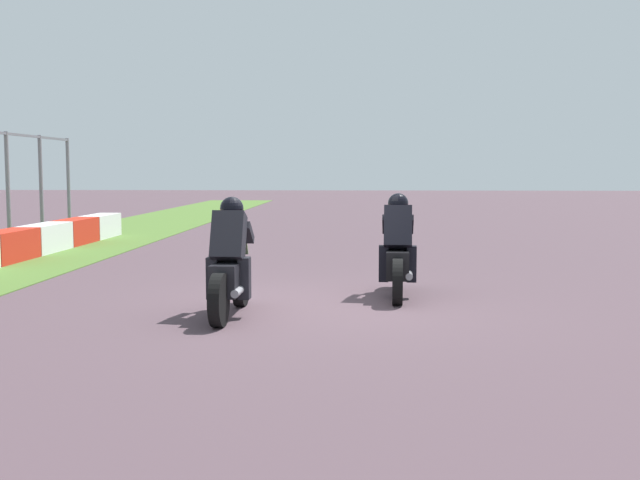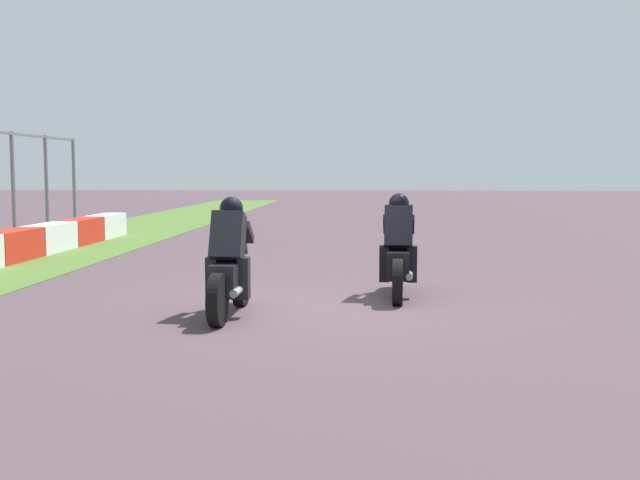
{
  "view_description": "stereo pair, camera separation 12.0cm",
  "coord_description": "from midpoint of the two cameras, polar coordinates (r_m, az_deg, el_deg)",
  "views": [
    {
      "loc": [
        -10.27,
        -0.54,
        1.84
      ],
      "look_at": [
        -0.0,
        -0.02,
        0.9
      ],
      "focal_mm": 42.73,
      "sensor_mm": 36.0,
      "label": 1
    },
    {
      "loc": [
        -10.26,
        -0.66,
        1.84
      ],
      "look_at": [
        -0.0,
        -0.02,
        0.9
      ],
      "focal_mm": 42.73,
      "sensor_mm": 36.0,
      "label": 2
    }
  ],
  "objects": [
    {
      "name": "rider_lane_a",
      "position": [
        11.13,
        5.54,
        -1.07
      ],
      "size": [
        2.04,
        0.55,
        1.51
      ],
      "rotation": [
        0.0,
        0.0,
        -0.05
      ],
      "color": "black",
      "rests_on": "ground_plane"
    },
    {
      "name": "rider_lane_b",
      "position": [
        9.69,
        -7.07,
        -2.03
      ],
      "size": [
        2.04,
        0.55,
        1.51
      ],
      "rotation": [
        0.0,
        0.0,
        -0.03
      ],
      "color": "black",
      "rests_on": "ground_plane"
    },
    {
      "name": "ground_plane",
      "position": [
        10.44,
        -0.43,
        -4.92
      ],
      "size": [
        120.0,
        120.0,
        0.0
      ],
      "primitive_type": "plane",
      "color": "#503D45"
    }
  ]
}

